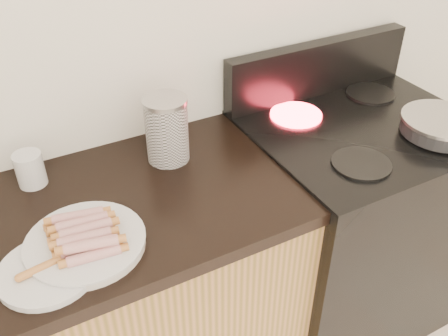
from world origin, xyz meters
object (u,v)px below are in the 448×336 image
frying_pan (443,125)px  canister (167,129)px  main_plate (86,244)px  side_plate (48,271)px  stove (347,226)px  mug (30,169)px

frying_pan → canister: (-0.83, 0.32, 0.05)m
main_plate → canister: canister is taller
frying_pan → side_plate: frying_pan is taller
main_plate → side_plate: 0.11m
stove → canister: 0.87m
stove → mug: bearing=168.3°
frying_pan → side_plate: (-1.27, 0.01, -0.04)m
canister → stove: bearing=-13.2°
canister → mug: bearing=170.8°
canister → mug: size_ratio=2.05×
side_plate → mug: mug is taller
stove → main_plate: main_plate is taller
stove → side_plate: size_ratio=3.93×
frying_pan → side_plate: size_ratio=1.97×
frying_pan → side_plate: 1.27m
frying_pan → mug: size_ratio=4.55×
stove → main_plate: size_ratio=3.12×
main_plate → mug: mug is taller
stove → main_plate: 1.10m
frying_pan → canister: canister is taller
canister → mug: 0.41m
main_plate → mug: bearing=100.8°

